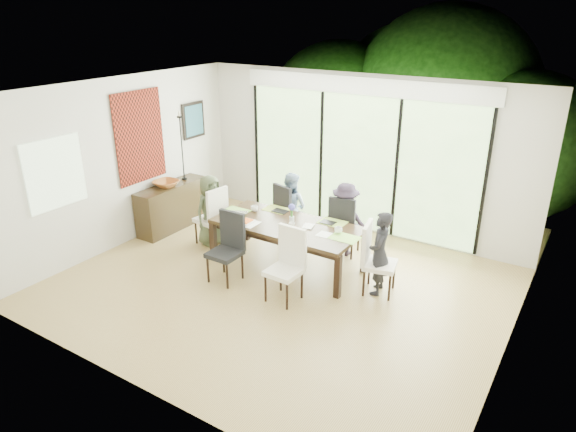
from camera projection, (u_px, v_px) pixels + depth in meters
The scene contains 62 objects.
floor at pixel (279, 287), 7.26m from camera, with size 6.00×5.00×0.01m, color olive.
ceiling at pixel (277, 93), 6.23m from camera, with size 6.00×5.00×0.01m, color white.
wall_back at pixel (359, 155), 8.71m from camera, with size 6.00×0.02×2.70m, color beige.
wall_front at pixel (130, 276), 4.78m from camera, with size 6.00×0.02×2.70m, color beige.
wall_left at pixel (121, 163), 8.23m from camera, with size 0.02×5.00×2.70m, color silver.
wall_right at pixel (523, 251), 5.25m from camera, with size 0.02×5.00×2.70m, color beige.
glass_doors at pixel (358, 164), 8.73m from camera, with size 4.20×0.02×2.30m, color #598C3F.
blinds_header at pixel (361, 86), 8.23m from camera, with size 4.40×0.06×0.28m, color white.
mullion_a at pixel (257, 147), 9.76m from camera, with size 0.05×0.04×2.30m, color black.
mullion_b at pixel (321, 158), 9.07m from camera, with size 0.05×0.04×2.30m, color black.
mullion_c at pixel (396, 170), 8.38m from camera, with size 0.05×0.04×2.30m, color black.
mullion_d at pixel (485, 185), 7.69m from camera, with size 0.05×0.04×2.30m, color black.
side_window at pixel (55, 173), 7.22m from camera, with size 0.02×0.90×1.00m, color #8CAD7F.
deck at pixel (375, 214), 9.93m from camera, with size 6.00×1.80×0.10m, color brown.
rail_top at pixel (393, 174), 10.33m from camera, with size 6.00×0.08×0.06m, color brown.
foliage_left at pixel (337, 113), 11.67m from camera, with size 3.20×3.20×3.20m, color #14380F.
foliage_mid at pixel (443, 102), 10.91m from camera, with size 4.00×4.00×4.00m, color #14380F.
foliage_right at pixel (522, 146), 9.60m from camera, with size 2.80×2.80×2.80m, color #14380F.
foliage_far at pixel (409, 101), 12.03m from camera, with size 3.60×3.60×3.60m, color #14380F.
table_top at pixel (287, 225), 7.62m from camera, with size 2.21×1.01×0.06m, color black.
table_apron at pixel (287, 231), 7.65m from camera, with size 2.02×0.83×0.09m, color black.
table_leg_fl at pixel (213, 240), 7.95m from camera, with size 0.08×0.08×0.63m, color black.
table_leg_fr at pixel (338, 277), 6.88m from camera, with size 0.08×0.08×0.63m, color black.
table_leg_bl at pixel (247, 222), 8.62m from camera, with size 0.08×0.08×0.63m, color black.
table_leg_br at pixel (364, 253), 7.55m from camera, with size 0.08×0.08×0.63m, color black.
chair_left_end at pixel (210, 215), 8.42m from camera, with size 0.42×0.42×1.01m, color silver, non-canonical shape.
chair_right_end at pixel (380, 259), 6.94m from camera, with size 0.42×0.42×1.01m, color white, non-canonical shape.
chair_far_left at pixel (292, 211), 8.57m from camera, with size 0.42×0.42×1.01m, color black, non-canonical shape.
chair_far_right at pixel (345, 224), 8.07m from camera, with size 0.42×0.42×1.01m, color black, non-canonical shape.
chair_near_left at pixel (224, 249), 7.25m from camera, with size 0.42×0.42×1.01m, color black, non-canonical shape.
chair_near_right at pixel (284, 266), 6.75m from camera, with size 0.42×0.42×1.01m, color white, non-canonical shape.
person_left_end at pixel (211, 210), 8.38m from camera, with size 0.55×0.35×1.19m, color #414B32.
person_right_end at pixel (380, 253), 6.92m from camera, with size 0.55×0.35×1.19m, color black.
person_far_left at pixel (291, 207), 8.52m from camera, with size 0.55×0.35×1.19m, color #7690AB.
person_far_right at pixel (345, 219), 8.02m from camera, with size 0.55×0.35×1.19m, color #281E2E.
placemat_left at pixel (236, 211), 8.08m from camera, with size 0.40×0.29×0.01m, color #70A33A.
placemat_right at pixel (345, 238), 7.14m from camera, with size 0.40×0.29×0.01m, color #85C345.
placemat_far_l at pixel (277, 209), 8.15m from camera, with size 0.40×0.29×0.01m, color #99B03F.
placemat_far_r at pixel (332, 222), 7.65m from camera, with size 0.40×0.29×0.01m, color #88A63B.
placemat_paper at pixel (245, 222), 7.65m from camera, with size 0.40×0.29×0.01m, color white.
tablet_far_l at pixel (280, 211), 8.05m from camera, with size 0.24×0.17×0.01m, color black.
tablet_far_r at pixel (328, 222), 7.63m from camera, with size 0.22×0.16×0.01m, color black.
papers at pixel (327, 235), 7.22m from camera, with size 0.28×0.20×0.00m, color white.
platter_base at pixel (245, 222), 7.64m from camera, with size 0.24×0.24×0.02m, color white.
platter_snacks at pixel (245, 221), 7.64m from camera, with size 0.18×0.18×0.01m, color orange.
vase at pixel (292, 220), 7.60m from camera, with size 0.07×0.07×0.11m, color silver.
hyacinth_stems at pixel (292, 213), 7.56m from camera, with size 0.04×0.04×0.15m, color #337226.
hyacinth_blooms at pixel (292, 207), 7.53m from camera, with size 0.10×0.10×0.10m, color #4C48B6.
laptop at pixel (237, 214), 7.95m from camera, with size 0.30×0.20×0.02m, color silver.
cup_a at pixel (255, 209), 8.06m from camera, with size 0.11×0.11×0.09m, color white.
cup_b at pixel (292, 225), 7.44m from camera, with size 0.09×0.09×0.08m, color white.
cup_c at pixel (338, 230), 7.28m from camera, with size 0.11×0.11×0.09m, color white.
book at pixel (303, 226), 7.52m from camera, with size 0.15×0.21×0.02m, color white.
sideboard at pixel (173, 206), 9.08m from camera, with size 0.40×1.42×0.80m, color black.
bowl at pixel (166, 184), 8.83m from camera, with size 0.42×0.42×0.10m, color brown.
candlestick_base at pixel (184, 179), 9.20m from camera, with size 0.09×0.09×0.04m, color black.
candlestick_shaft at pixel (182, 148), 8.98m from camera, with size 0.02×0.02×1.11m, color black.
candlestick_pan at pixel (179, 117), 8.78m from camera, with size 0.09×0.09×0.03m, color black.
candle at pixel (179, 114), 8.76m from camera, with size 0.03×0.03×0.09m, color silver.
tapestry at pixel (140, 137), 8.39m from camera, with size 0.02×1.00×1.50m, color maroon.
art_frame at pixel (193, 120), 9.39m from camera, with size 0.03×0.55×0.65m, color black.
art_canvas at pixel (194, 120), 9.38m from camera, with size 0.01×0.45×0.55m, color #1B4858.
Camera 1 is at (3.50, -5.28, 3.67)m, focal length 32.00 mm.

